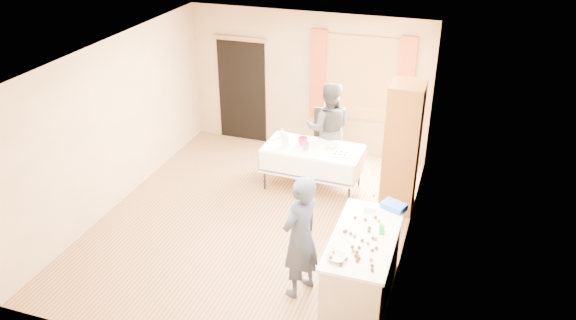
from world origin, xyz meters
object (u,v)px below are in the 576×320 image
(cabinet, at_px, (402,148))
(counter, at_px, (362,267))
(party_table, at_px, (312,164))
(chair, at_px, (326,149))
(woman, at_px, (329,129))
(girl, at_px, (300,237))

(cabinet, distance_m, counter, 2.36)
(cabinet, height_order, party_table, cabinet)
(counter, xyz_separation_m, chair, (-1.35, 3.30, -0.14))
(party_table, relative_size, woman, 0.98)
(party_table, relative_size, girl, 0.99)
(cabinet, bearing_deg, chair, 144.93)
(counter, distance_m, chair, 3.57)
(counter, distance_m, party_table, 2.78)
(chair, relative_size, girl, 0.64)
(counter, bearing_deg, cabinet, 87.49)
(party_table, xyz_separation_m, girl, (0.59, -2.57, 0.38))
(cabinet, relative_size, chair, 1.96)
(cabinet, height_order, girl, cabinet)
(counter, bearing_deg, party_table, 118.91)
(woman, bearing_deg, cabinet, 138.68)
(cabinet, height_order, counter, cabinet)
(counter, bearing_deg, girl, -169.74)
(cabinet, xyz_separation_m, counter, (-0.10, -2.29, -0.57))
(cabinet, relative_size, woman, 1.24)
(chair, height_order, girl, girl)
(chair, distance_m, woman, 0.58)
(chair, bearing_deg, party_table, -107.44)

